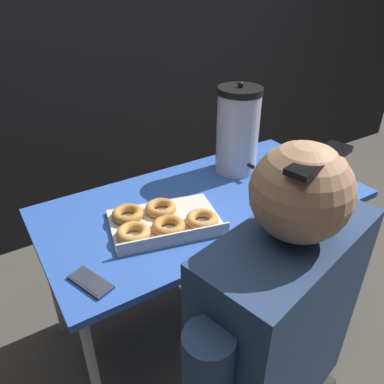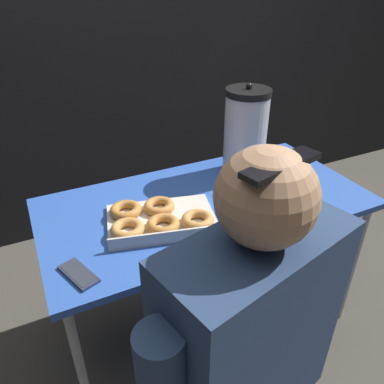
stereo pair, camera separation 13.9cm
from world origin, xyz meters
name	(u,v)px [view 2 (the right image)]	position (x,y,z in m)	size (l,w,h in m)	color
ground_plane	(204,317)	(0.00, 0.00, 0.00)	(12.00, 12.00, 0.00)	#4C473F
back_wall	(115,2)	(0.00, 1.12, 1.38)	(6.00, 0.11, 2.74)	black
folding_table	(206,210)	(0.00, 0.00, 0.66)	(1.35, 0.68, 0.71)	#2D56B2
donut_box	(158,219)	(-0.24, -0.07, 0.73)	(0.46, 0.37, 0.05)	beige
coffee_urn	(245,133)	(0.27, 0.15, 0.90)	(0.20, 0.22, 0.42)	silver
cell_phone	(79,274)	(-0.57, -0.21, 0.71)	(0.11, 0.16, 0.01)	#2D334C
person_seated	(245,375)	(-0.23, -0.67, 0.59)	(0.61, 0.33, 1.26)	#33332D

